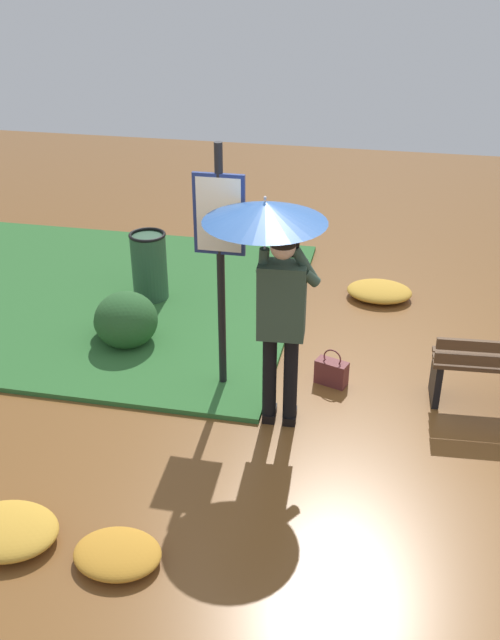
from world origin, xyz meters
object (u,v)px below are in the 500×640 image
object	(u,v)px
info_sign_post	(220,243)
handbag	(331,372)
trash_bin	(149,268)
person_with_umbrella	(272,257)

from	to	relation	value
info_sign_post	handbag	bearing A→B (deg)	-166.23
info_sign_post	trash_bin	xyz separation A→B (m)	(1.23, -1.57, -1.03)
info_sign_post	person_with_umbrella	bearing A→B (deg)	139.28
person_with_umbrella	handbag	bearing A→B (deg)	-123.33
person_with_umbrella	handbag	size ratio (longest dim) A/B	5.53
person_with_umbrella	handbag	xyz separation A→B (m)	(-0.46, -0.70, -1.42)
person_with_umbrella	info_sign_post	world-z (taller)	info_sign_post
person_with_umbrella	trash_bin	xyz separation A→B (m)	(1.76, -2.03, -1.13)
handbag	trash_bin	world-z (taller)	trash_bin
handbag	trash_bin	bearing A→B (deg)	-30.77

